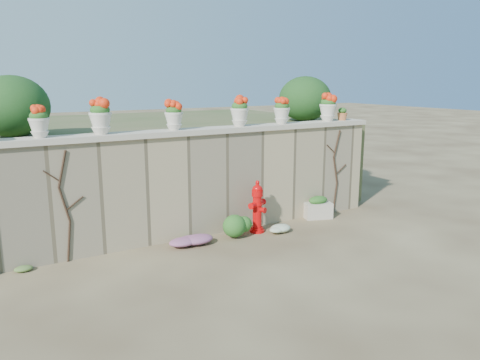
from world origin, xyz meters
TOP-DOWN VIEW (x-y plane):
  - ground at (0.00, 0.00)m, footprint 80.00×80.00m
  - stone_wall at (0.00, 1.80)m, footprint 8.00×0.40m
  - wall_cap at (0.00, 1.80)m, footprint 8.10×0.52m
  - raised_fill at (0.00, 5.00)m, footprint 9.00×6.00m
  - back_shrub_left at (-3.20, 3.00)m, footprint 1.30×1.30m
  - back_shrub_right at (3.40, 3.00)m, footprint 1.30×1.30m
  - vine_left at (-2.67, 1.58)m, footprint 0.60×0.04m
  - vine_right at (3.23, 1.58)m, footprint 0.60×0.04m
  - fire_hydrant at (0.91, 1.28)m, footprint 0.45×0.32m
  - planter_box at (2.60, 1.42)m, footprint 0.68×0.52m
  - green_shrub at (0.42, 1.20)m, footprint 0.59×0.53m
  - magenta_clump at (-0.63, 1.29)m, footprint 0.89×0.59m
  - white_flowers at (1.27, 0.96)m, footprint 0.55×0.44m
  - urn_pot_0 at (-2.93, 1.80)m, footprint 0.33×0.33m
  - urn_pot_1 at (-1.95, 1.80)m, footprint 0.38×0.38m
  - urn_pot_2 at (-0.61, 1.80)m, footprint 0.34×0.34m
  - urn_pot_3 at (0.81, 1.80)m, footprint 0.37×0.37m
  - urn_pot_4 at (1.84, 1.80)m, footprint 0.35×0.35m
  - urn_pot_5 at (3.11, 1.80)m, footprint 0.39×0.39m
  - terracotta_pot at (3.55, 1.80)m, footprint 0.23×0.23m

SIDE VIEW (x-z plane):
  - ground at x=0.00m, z-range 0.00..0.00m
  - white_flowers at x=1.27m, z-range 0.00..0.20m
  - magenta_clump at x=-0.63m, z-range 0.00..0.24m
  - planter_box at x=2.60m, z-range -0.02..0.48m
  - green_shrub at x=0.42m, z-range 0.00..0.56m
  - fire_hydrant at x=0.91m, z-range 0.00..1.06m
  - vine_left at x=-2.67m, z-range 0.04..1.94m
  - vine_right at x=3.23m, z-range 0.04..1.94m
  - stone_wall at x=0.00m, z-range 0.00..2.00m
  - raised_fill at x=0.00m, z-range 0.00..2.00m
  - wall_cap at x=0.00m, z-range 2.00..2.10m
  - terracotta_pot at x=3.55m, z-range 2.09..2.37m
  - urn_pot_0 at x=-2.93m, z-range 2.10..2.61m
  - urn_pot_2 at x=-0.61m, z-range 2.10..2.63m
  - urn_pot_4 at x=1.84m, z-range 2.10..2.64m
  - urn_pot_3 at x=0.81m, z-range 2.10..2.68m
  - urn_pot_1 at x=-1.95m, z-range 2.10..2.70m
  - urn_pot_5 at x=3.11m, z-range 2.10..2.71m
  - back_shrub_left at x=-3.20m, z-range 2.00..3.10m
  - back_shrub_right at x=3.40m, z-range 2.00..3.10m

